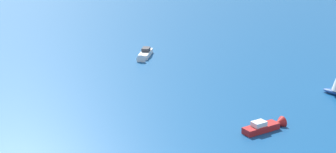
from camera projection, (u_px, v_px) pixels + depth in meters
name	position (u px, v px, depth m)	size (l,w,h in m)	color
motorboat_far_stbd	(266.00, 126.00, 133.48)	(9.63, 9.73, 3.16)	#B21E1E
motorboat_inshore	(145.00, 55.00, 186.76)	(11.17, 3.10, 3.23)	white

